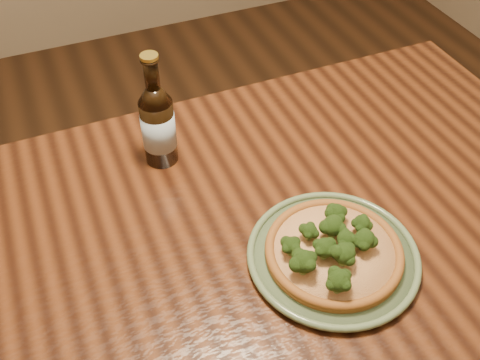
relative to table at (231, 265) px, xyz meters
name	(u,v)px	position (x,y,z in m)	size (l,w,h in m)	color
table	(231,265)	(0.00, 0.00, 0.00)	(1.60, 0.90, 0.75)	#47220F
plate	(333,256)	(0.16, -0.13, 0.10)	(0.32, 0.32, 0.02)	#5A6E4C
pizza	(334,250)	(0.15, -0.13, 0.12)	(0.26, 0.26, 0.07)	brown
beer_bottle	(158,124)	(-0.06, 0.26, 0.19)	(0.07, 0.07, 0.26)	black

